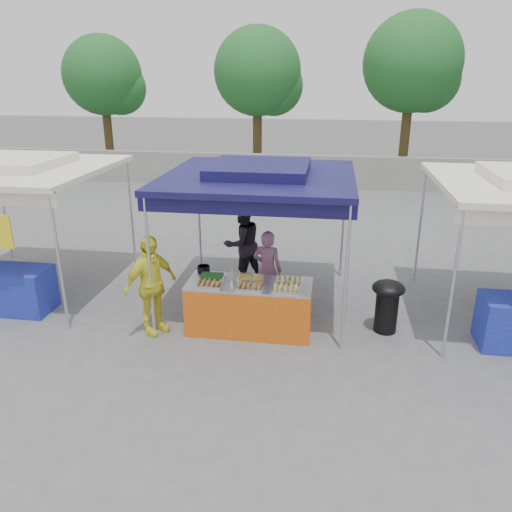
# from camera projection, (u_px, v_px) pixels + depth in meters

# --- Properties ---
(ground_plane) EXTENTS (80.00, 80.00, 0.00)m
(ground_plane) POSITION_uv_depth(u_px,v_px,m) (251.00, 327.00, 8.37)
(ground_plane) COLOR #5A5A5C
(back_wall) EXTENTS (40.00, 0.25, 1.20)m
(back_wall) POSITION_uv_depth(u_px,v_px,m) (298.00, 171.00, 18.37)
(back_wall) COLOR gray
(back_wall) RESTS_ON ground_plane
(main_canopy) EXTENTS (3.20, 3.20, 2.57)m
(main_canopy) POSITION_uv_depth(u_px,v_px,m) (259.00, 176.00, 8.45)
(main_canopy) COLOR #BCBBC3
(main_canopy) RESTS_ON ground_plane
(neighbor_stall_left) EXTENTS (3.20, 3.20, 2.57)m
(neighbor_stall_left) POSITION_uv_depth(u_px,v_px,m) (9.00, 215.00, 8.99)
(neighbor_stall_left) COLOR #BCBBC3
(neighbor_stall_left) RESTS_ON ground_plane
(tree_0) EXTENTS (3.31, 3.21, 5.52)m
(tree_0) POSITION_uv_depth(u_px,v_px,m) (107.00, 79.00, 20.59)
(tree_0) COLOR #413319
(tree_0) RESTS_ON ground_plane
(tree_1) EXTENTS (3.41, 3.33, 5.72)m
(tree_1) POSITION_uv_depth(u_px,v_px,m) (261.00, 75.00, 19.10)
(tree_1) COLOR #413319
(tree_1) RESTS_ON ground_plane
(tree_2) EXTENTS (3.62, 3.58, 6.15)m
(tree_2) POSITION_uv_depth(u_px,v_px,m) (416.00, 67.00, 18.27)
(tree_2) COLOR #413319
(tree_2) RESTS_ON ground_plane
(vendor_table) EXTENTS (2.00, 0.80, 0.85)m
(vendor_table) POSITION_uv_depth(u_px,v_px,m) (250.00, 307.00, 8.13)
(vendor_table) COLOR #C25211
(vendor_table) RESTS_ON ground_plane
(food_tray_fl) EXTENTS (0.42, 0.30, 0.07)m
(food_tray_fl) POSITION_uv_depth(u_px,v_px,m) (209.00, 284.00, 7.84)
(food_tray_fl) COLOR silver
(food_tray_fl) RESTS_ON vendor_table
(food_tray_fm) EXTENTS (0.42, 0.30, 0.07)m
(food_tray_fm) POSITION_uv_depth(u_px,v_px,m) (250.00, 287.00, 7.74)
(food_tray_fm) COLOR silver
(food_tray_fm) RESTS_ON vendor_table
(food_tray_fr) EXTENTS (0.42, 0.30, 0.07)m
(food_tray_fr) POSITION_uv_depth(u_px,v_px,m) (286.00, 289.00, 7.67)
(food_tray_fr) COLOR silver
(food_tray_fr) RESTS_ON vendor_table
(food_tray_bl) EXTENTS (0.42, 0.30, 0.07)m
(food_tray_bl) POSITION_uv_depth(u_px,v_px,m) (212.00, 277.00, 8.11)
(food_tray_bl) COLOR silver
(food_tray_bl) RESTS_ON vendor_table
(food_tray_bm) EXTENTS (0.42, 0.30, 0.07)m
(food_tray_bm) POSITION_uv_depth(u_px,v_px,m) (250.00, 278.00, 8.07)
(food_tray_bm) COLOR silver
(food_tray_bm) RESTS_ON vendor_table
(food_tray_br) EXTENTS (0.42, 0.30, 0.07)m
(food_tray_br) POSITION_uv_depth(u_px,v_px,m) (290.00, 281.00, 7.95)
(food_tray_br) COLOR silver
(food_tray_br) RESTS_ON vendor_table
(cooking_pot) EXTENTS (0.21, 0.21, 0.12)m
(cooking_pot) POSITION_uv_depth(u_px,v_px,m) (204.00, 269.00, 8.37)
(cooking_pot) COLOR black
(cooking_pot) RESTS_ON vendor_table
(skewer_cup) EXTENTS (0.08, 0.08, 0.10)m
(skewer_cup) POSITION_uv_depth(u_px,v_px,m) (232.00, 282.00, 7.87)
(skewer_cup) COLOR #BCBBC3
(skewer_cup) RESTS_ON vendor_table
(wok_burner) EXTENTS (0.53, 0.53, 0.89)m
(wok_burner) POSITION_uv_depth(u_px,v_px,m) (387.00, 302.00, 8.07)
(wok_burner) COLOR black
(wok_burner) RESTS_ON ground_plane
(crate_left) EXTENTS (0.44, 0.31, 0.27)m
(crate_left) POSITION_uv_depth(u_px,v_px,m) (242.00, 302.00, 8.97)
(crate_left) COLOR #1421A2
(crate_left) RESTS_ON ground_plane
(crate_right) EXTENTS (0.49, 0.34, 0.30)m
(crate_right) POSITION_uv_depth(u_px,v_px,m) (275.00, 305.00, 8.82)
(crate_right) COLOR #1421A2
(crate_right) RESTS_ON ground_plane
(crate_stacked) EXTENTS (0.46, 0.32, 0.27)m
(crate_stacked) POSITION_uv_depth(u_px,v_px,m) (276.00, 290.00, 8.72)
(crate_stacked) COLOR #1421A2
(crate_stacked) RESTS_ON crate_right
(vendor_woman) EXTENTS (0.58, 0.44, 1.45)m
(vendor_woman) POSITION_uv_depth(u_px,v_px,m) (267.00, 270.00, 8.85)
(vendor_woman) COLOR #895777
(vendor_woman) RESTS_ON ground_plane
(helper_man) EXTENTS (1.03, 1.02, 1.68)m
(helper_man) POSITION_uv_depth(u_px,v_px,m) (242.00, 244.00, 9.84)
(helper_man) COLOR black
(helper_man) RESTS_ON ground_plane
(customer_person) EXTENTS (0.89, 1.03, 1.66)m
(customer_person) POSITION_uv_depth(u_px,v_px,m) (151.00, 285.00, 7.94)
(customer_person) COLOR yellow
(customer_person) RESTS_ON ground_plane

